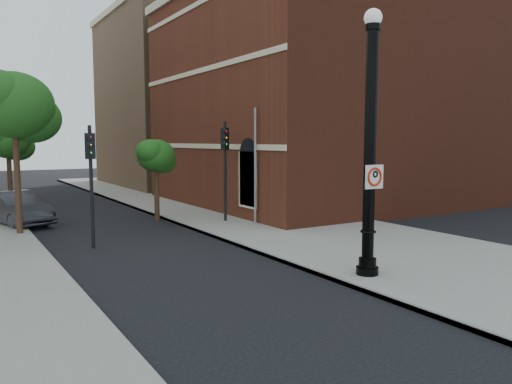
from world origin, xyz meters
TOP-DOWN VIEW (x-y plane):
  - ground at (0.00, 0.00)m, footprint 120.00×120.00m
  - sidewalk_right at (6.00, 10.00)m, footprint 8.00×60.00m
  - curb_edge at (2.05, 10.00)m, footprint 0.10×60.00m
  - brick_wall_building at (16.00, 14.00)m, footprint 22.30×16.30m
  - bg_building_tan_b at (16.00, 30.00)m, footprint 22.00×14.00m
  - lamppost at (3.02, -0.74)m, footprint 0.61×0.61m
  - no_parking_sign at (3.02, -0.92)m, footprint 0.64×0.07m
  - parked_car at (-4.22, 14.03)m, footprint 2.87×4.86m
  - traffic_signal_left at (-2.46, 7.21)m, footprint 0.33×0.38m
  - traffic_signal_right at (4.04, 9.50)m, footprint 0.38×0.41m
  - utility_pole at (4.80, 8.11)m, footprint 0.10×0.10m
  - street_tree_a at (-4.36, 11.09)m, footprint 3.58×3.24m
  - street_tree_b at (-3.98, 18.48)m, footprint 2.64×2.39m
  - street_tree_c at (1.67, 11.93)m, footprint 2.14×1.93m

SIDE VIEW (x-z plane):
  - ground at x=0.00m, z-range 0.00..0.00m
  - sidewalk_right at x=6.00m, z-range 0.00..0.12m
  - curb_edge at x=2.05m, z-range 0.00..0.14m
  - parked_car at x=-4.22m, z-range 0.00..1.51m
  - utility_pole at x=4.80m, z-range 0.00..5.21m
  - no_parking_sign at x=3.02m, z-range 2.51..3.15m
  - traffic_signal_left at x=-2.46m, z-range 0.75..5.07m
  - street_tree_c at x=1.67m, z-range 1.10..4.96m
  - traffic_signal_right at x=4.04m, z-range 0.81..5.46m
  - lamppost at x=3.02m, z-range -0.28..6.95m
  - street_tree_b at x=-3.98m, z-range 1.37..6.13m
  - street_tree_a at x=-4.36m, z-range 1.87..8.32m
  - brick_wall_building at x=16.00m, z-range 0.01..12.51m
  - bg_building_tan_b at x=16.00m, z-range 0.00..14.00m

